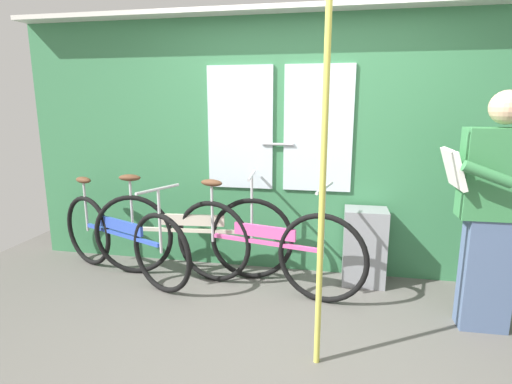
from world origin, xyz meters
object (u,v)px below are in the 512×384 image
at_px(bicycle_by_pole, 121,238).
at_px(bicycle_near_door, 191,234).
at_px(passenger_reading_newspaper, 493,209).
at_px(handrail_pole, 323,178).
at_px(bicycle_leaning_behind, 264,247).
at_px(trash_bin_by_wall, 364,247).

bearing_deg(bicycle_by_pole, bicycle_near_door, 36.99).
distance_m(bicycle_by_pole, passenger_reading_newspaper, 2.96).
bearing_deg(handrail_pole, bicycle_leaning_behind, 118.72).
xyz_separation_m(bicycle_leaning_behind, passenger_reading_newspaper, (1.60, -0.27, 0.47)).
distance_m(passenger_reading_newspaper, handrail_pole, 1.30).
xyz_separation_m(bicycle_near_door, trash_bin_by_wall, (1.53, 0.15, -0.06)).
distance_m(bicycle_near_door, bicycle_leaning_behind, 0.72).
relative_size(bicycle_leaning_behind, passenger_reading_newspaper, 1.03).
bearing_deg(bicycle_near_door, handrail_pole, -47.09).
bearing_deg(trash_bin_by_wall, handrail_pole, -105.42).
bearing_deg(bicycle_near_door, bicycle_leaning_behind, -18.84).
relative_size(bicycle_near_door, handrail_pole, 0.80).
relative_size(bicycle_near_door, passenger_reading_newspaper, 1.12).
relative_size(bicycle_by_pole, handrail_pole, 0.69).
bearing_deg(bicycle_leaning_behind, bicycle_by_pole, -168.56).
xyz_separation_m(bicycle_leaning_behind, handrail_pole, (0.49, -0.90, 0.76)).
bearing_deg(bicycle_by_pole, trash_bin_by_wall, 31.81).
relative_size(bicycle_leaning_behind, bicycle_by_pole, 1.06).
relative_size(bicycle_near_door, trash_bin_by_wall, 2.74).
distance_m(bicycle_near_door, bicycle_by_pole, 0.63).
bearing_deg(bicycle_leaning_behind, trash_bin_by_wall, 33.78).
height_order(bicycle_leaning_behind, passenger_reading_newspaper, passenger_reading_newspaper).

